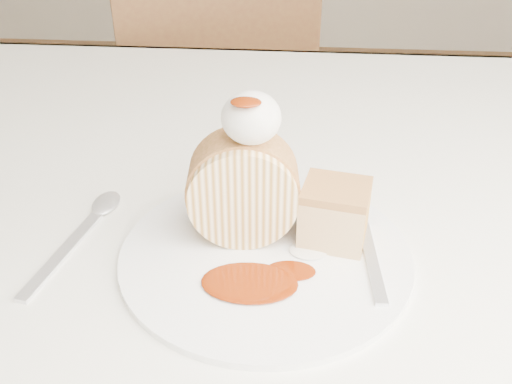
{
  "coord_description": "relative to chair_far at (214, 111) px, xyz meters",
  "views": [
    {
      "loc": [
        0.02,
        -0.4,
        1.1
      ],
      "look_at": [
        -0.02,
        0.04,
        0.82
      ],
      "focal_mm": 40.0,
      "sensor_mm": 36.0,
      "label": 1
    }
  ],
  "objects": [
    {
      "name": "caramel_drizzle",
      "position": [
        0.17,
        -0.83,
        0.39
      ],
      "size": [
        0.03,
        0.02,
        0.01
      ],
      "primitive_type": "ellipsoid",
      "color": "#701F04",
      "rests_on": "whipped_cream"
    },
    {
      "name": "table",
      "position": [
        0.19,
        -0.67,
        0.14
      ],
      "size": [
        1.4,
        0.9,
        0.75
      ],
      "color": "white",
      "rests_on": "ground"
    },
    {
      "name": "fork",
      "position": [
        0.28,
        -0.85,
        0.24
      ],
      "size": [
        0.03,
        0.17,
        0.0
      ],
      "primitive_type": "cube",
      "rotation": [
        0.0,
        0.0,
        0.06
      ],
      "color": "silver",
      "rests_on": "plate"
    },
    {
      "name": "spoon",
      "position": [
        -0.01,
        -0.85,
        0.23
      ],
      "size": [
        0.05,
        0.17,
        0.0
      ],
      "primitive_type": "cube",
      "rotation": [
        0.0,
        0.0,
        -0.18
      ],
      "color": "silver",
      "rests_on": "table"
    },
    {
      "name": "whipped_cream",
      "position": [
        0.17,
        -0.81,
        0.36
      ],
      "size": [
        0.05,
        0.05,
        0.05
      ],
      "primitive_type": "ellipsoid",
      "color": "white",
      "rests_on": "roulade_slice"
    },
    {
      "name": "plate",
      "position": [
        0.18,
        -0.84,
        0.23
      ],
      "size": [
        0.33,
        0.33,
        0.01
      ],
      "primitive_type": "cylinder",
      "rotation": [
        0.0,
        0.0,
        -0.19
      ],
      "color": "white",
      "rests_on": "table"
    },
    {
      "name": "cake_chunk",
      "position": [
        0.25,
        -0.81,
        0.26
      ],
      "size": [
        0.07,
        0.07,
        0.05
      ],
      "primitive_type": "cube",
      "rotation": [
        0.0,
        0.0,
        -0.19
      ],
      "color": "#C3804A",
      "rests_on": "plate"
    },
    {
      "name": "caramel_pool",
      "position": [
        0.17,
        -0.89,
        0.24
      ],
      "size": [
        0.1,
        0.07,
        0.0
      ],
      "primitive_type": null,
      "rotation": [
        0.0,
        0.0,
        -0.19
      ],
      "color": "#701F04",
      "rests_on": "plate"
    },
    {
      "name": "chair_far",
      "position": [
        0.0,
        0.0,
        0.0
      ],
      "size": [
        0.55,
        0.55,
        0.91
      ],
      "rotation": [
        0.0,
        0.0,
        3.5
      ],
      "color": "brown",
      "rests_on": "ground"
    },
    {
      "name": "roulade_slice",
      "position": [
        0.16,
        -0.81,
        0.29
      ],
      "size": [
        0.11,
        0.07,
        0.1
      ],
      "primitive_type": "cylinder",
      "rotation": [
        1.57,
        0.0,
        0.09
      ],
      "color": "#FFE1B1",
      "rests_on": "plate"
    }
  ]
}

